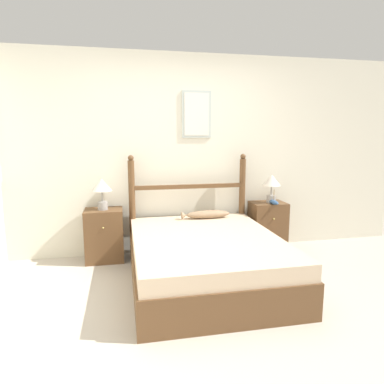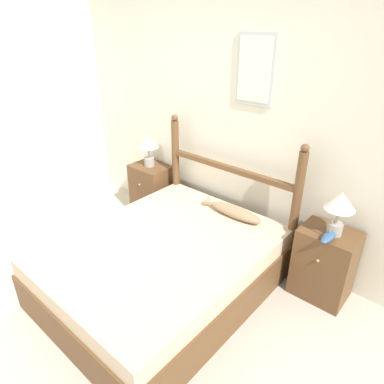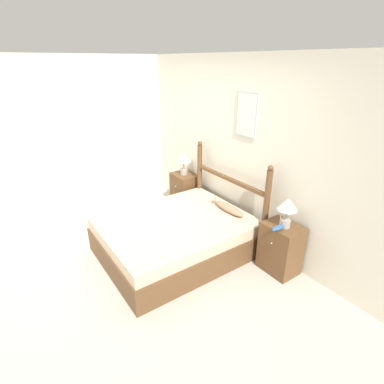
% 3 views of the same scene
% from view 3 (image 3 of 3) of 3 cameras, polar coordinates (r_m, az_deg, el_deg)
% --- Properties ---
extents(ground_plane, '(16.00, 16.00, 0.00)m').
position_cam_3_polar(ground_plane, '(4.15, -11.81, -13.03)').
color(ground_plane, '#B7AD9E').
extents(wall_back, '(6.40, 0.08, 2.55)m').
position_cam_3_polar(wall_back, '(4.43, 7.75, 8.23)').
color(wall_back, beige).
rests_on(wall_back, ground_plane).
extents(wall_left, '(0.08, 6.40, 2.55)m').
position_cam_3_polar(wall_left, '(5.52, -21.86, 9.89)').
color(wall_left, beige).
rests_on(wall_left, ground_plane).
extents(bed, '(1.52, 1.93, 0.50)m').
position_cam_3_polar(bed, '(4.13, -3.07, -8.49)').
color(bed, brown).
rests_on(bed, ground_plane).
extents(headboard, '(1.52, 0.08, 1.29)m').
position_cam_3_polar(headboard, '(4.42, 7.00, 0.12)').
color(headboard, brown).
rests_on(headboard, ground_plane).
extents(nightstand_left, '(0.45, 0.37, 0.64)m').
position_cam_3_polar(nightstand_left, '(5.30, -1.40, 0.13)').
color(nightstand_left, brown).
rests_on(nightstand_left, ground_plane).
extents(nightstand_right, '(0.45, 0.37, 0.64)m').
position_cam_3_polar(nightstand_right, '(3.92, 16.50, -10.22)').
color(nightstand_right, brown).
rests_on(nightstand_right, ground_plane).
extents(table_lamp_left, '(0.24, 0.24, 0.37)m').
position_cam_3_polar(table_lamp_left, '(5.09, -1.60, 6.17)').
color(table_lamp_left, gray).
rests_on(table_lamp_left, nightstand_left).
extents(table_lamp_right, '(0.24, 0.24, 0.37)m').
position_cam_3_polar(table_lamp_right, '(3.61, 17.73, -2.74)').
color(table_lamp_right, gray).
rests_on(table_lamp_right, nightstand_right).
extents(model_boat, '(0.08, 0.24, 0.19)m').
position_cam_3_polar(model_boat, '(3.65, 16.29, -6.43)').
color(model_boat, '#335684').
rests_on(model_boat, nightstand_right).
extents(fish_pillow, '(0.62, 0.14, 0.10)m').
position_cam_3_polar(fish_pillow, '(4.24, 6.91, -3.04)').
color(fish_pillow, '#997A5B').
rests_on(fish_pillow, bed).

